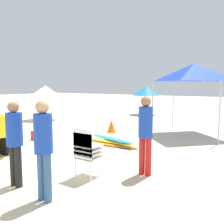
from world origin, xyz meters
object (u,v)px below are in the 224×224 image
(beach_umbrella_left, at_px, (45,91))
(lifeguard_near_left, at_px, (145,130))
(beach_umbrella_mid, at_px, (147,91))
(cooler_box, at_px, (39,135))
(surfboard_pile, at_px, (110,142))
(lifeguard_near_right, at_px, (43,143))
(lifeguard_near_center, at_px, (15,138))
(popup_canopy, at_px, (194,72))
(traffic_cone_near, at_px, (111,126))
(stacked_plastic_chairs, at_px, (86,149))

(beach_umbrella_left, bearing_deg, lifeguard_near_left, -29.48)
(beach_umbrella_mid, height_order, cooler_box, beach_umbrella_mid)
(surfboard_pile, bearing_deg, lifeguard_near_right, -72.78)
(surfboard_pile, bearing_deg, beach_umbrella_left, 154.91)
(lifeguard_near_center, height_order, popup_canopy, popup_canopy)
(lifeguard_near_center, distance_m, lifeguard_near_right, 0.98)
(lifeguard_near_right, height_order, beach_umbrella_left, beach_umbrella_left)
(surfboard_pile, relative_size, lifeguard_near_center, 1.29)
(lifeguard_near_right, xyz_separation_m, traffic_cone_near, (-2.41, 5.87, -0.77))
(beach_umbrella_mid, distance_m, cooler_box, 9.40)
(beach_umbrella_mid, bearing_deg, lifeguard_near_center, -76.94)
(lifeguard_near_left, distance_m, beach_umbrella_mid, 11.45)
(stacked_plastic_chairs, relative_size, beach_umbrella_left, 0.56)
(popup_canopy, xyz_separation_m, cooler_box, (-4.55, -4.10, -2.38))
(lifeguard_near_center, xyz_separation_m, cooler_box, (-2.96, 3.09, -0.83))
(lifeguard_near_center, bearing_deg, beach_umbrella_left, 134.45)
(cooler_box, bearing_deg, lifeguard_near_left, -12.71)
(beach_umbrella_mid, bearing_deg, stacked_plastic_chairs, -71.44)
(lifeguard_near_right, distance_m, popup_canopy, 7.49)
(beach_umbrella_mid, bearing_deg, popup_canopy, -49.28)
(cooler_box, bearing_deg, traffic_cone_near, 60.22)
(lifeguard_near_left, relative_size, beach_umbrella_left, 0.90)
(lifeguard_near_left, xyz_separation_m, popup_canopy, (-0.33, 5.20, 1.50))
(lifeguard_near_center, bearing_deg, cooler_box, 133.78)
(lifeguard_near_left, height_order, lifeguard_near_right, lifeguard_near_left)
(lifeguard_near_right, bearing_deg, lifeguard_near_left, 65.75)
(beach_umbrella_left, bearing_deg, cooler_box, -45.02)
(stacked_plastic_chairs, relative_size, surfboard_pile, 0.50)
(lifeguard_near_left, distance_m, popup_canopy, 5.42)
(stacked_plastic_chairs, bearing_deg, traffic_cone_near, 116.87)
(lifeguard_near_right, bearing_deg, beach_umbrella_left, 137.80)
(stacked_plastic_chairs, xyz_separation_m, surfboard_pile, (-1.16, 2.72, -0.53))
(lifeguard_near_right, height_order, traffic_cone_near, lifeguard_near_right)
(lifeguard_near_center, bearing_deg, beach_umbrella_mid, 103.06)
(lifeguard_near_left, relative_size, lifeguard_near_right, 1.00)
(popup_canopy, distance_m, traffic_cone_near, 4.05)
(stacked_plastic_chairs, height_order, traffic_cone_near, stacked_plastic_chairs)
(popup_canopy, bearing_deg, beach_umbrella_mid, 130.72)
(lifeguard_near_right, xyz_separation_m, beach_umbrella_mid, (-3.84, 12.49, 0.59))
(lifeguard_near_right, xyz_separation_m, beach_umbrella_left, (-7.74, 7.02, 0.62))
(traffic_cone_near, bearing_deg, stacked_plastic_chairs, -63.13)
(traffic_cone_near, bearing_deg, lifeguard_near_left, -48.25)
(stacked_plastic_chairs, xyz_separation_m, lifeguard_near_left, (1.02, 0.86, 0.39))
(beach_umbrella_mid, xyz_separation_m, cooler_box, (-0.09, -9.28, -1.46))
(lifeguard_near_left, relative_size, lifeguard_near_center, 1.04)
(surfboard_pile, bearing_deg, traffic_cone_near, 121.83)
(stacked_plastic_chairs, distance_m, popup_canopy, 6.38)
(lifeguard_near_center, bearing_deg, surfboard_pile, 93.84)
(stacked_plastic_chairs, height_order, lifeguard_near_center, lifeguard_near_center)
(beach_umbrella_left, distance_m, traffic_cone_near, 5.63)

